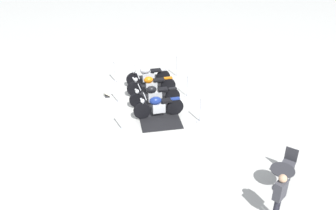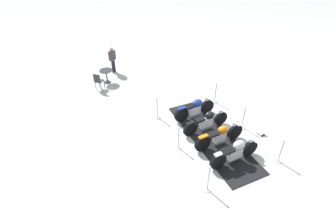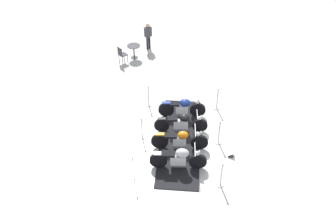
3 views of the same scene
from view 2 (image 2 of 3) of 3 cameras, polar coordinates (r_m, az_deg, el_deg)
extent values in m
plane|color=silver|center=(11.53, 9.41, -6.87)|extent=(80.00, 80.00, 0.00)
cube|color=black|center=(11.52, 9.42, -6.81)|extent=(5.42, 4.00, 0.03)
cylinder|color=black|center=(10.82, 17.29, -8.94)|extent=(0.47, 0.65, 0.68)
cylinder|color=black|center=(10.04, 10.80, -11.88)|extent=(0.47, 0.65, 0.68)
cube|color=silver|center=(10.37, 14.23, -10.13)|extent=(0.51, 0.63, 0.43)
ellipsoid|color=#B7BAC1|center=(10.20, 15.16, -8.38)|extent=(0.56, 0.62, 0.35)
cube|color=black|center=(9.96, 12.75, -9.63)|extent=(0.53, 0.59, 0.08)
cube|color=#B7BAC1|center=(9.78, 11.03, -10.39)|extent=(0.33, 0.40, 0.06)
cylinder|color=silver|center=(10.59, 17.28, -7.94)|extent=(0.20, 0.26, 0.58)
cylinder|color=silver|center=(10.33, 17.33, -6.64)|extent=(0.62, 0.40, 0.04)
sphere|color=silver|center=(10.52, 17.55, -7.28)|extent=(0.18, 0.18, 0.18)
cylinder|color=black|center=(11.39, 14.28, -5.68)|extent=(0.47, 0.66, 0.70)
cylinder|color=black|center=(10.60, 7.52, -8.33)|extent=(0.47, 0.66, 0.70)
cube|color=silver|center=(10.95, 11.06, -6.80)|extent=(0.46, 0.56, 0.40)
ellipsoid|color=#D16B0F|center=(10.80, 11.81, -5.26)|extent=(0.49, 0.53, 0.31)
cube|color=black|center=(10.58, 9.62, -6.27)|extent=(0.51, 0.60, 0.08)
cube|color=#D16B0F|center=(10.35, 7.68, -6.79)|extent=(0.32, 0.40, 0.06)
cylinder|color=silver|center=(11.15, 14.11, -4.67)|extent=(0.24, 0.34, 0.59)
cylinder|color=silver|center=(10.88, 13.97, -3.37)|extent=(0.65, 0.42, 0.04)
sphere|color=silver|center=(11.06, 14.24, -4.04)|extent=(0.18, 0.18, 0.18)
cylinder|color=black|center=(12.04, 11.39, -2.85)|extent=(0.45, 0.60, 0.65)
cylinder|color=black|center=(11.25, 4.84, -5.31)|extent=(0.45, 0.60, 0.65)
cube|color=silver|center=(11.58, 8.26, -3.78)|extent=(0.51, 0.62, 0.43)
ellipsoid|color=black|center=(11.44, 9.02, -2.17)|extent=(0.52, 0.56, 0.32)
cube|color=black|center=(11.22, 6.89, -3.13)|extent=(0.48, 0.51, 0.08)
cube|color=black|center=(11.02, 4.93, -3.91)|extent=(0.31, 0.37, 0.06)
cylinder|color=silver|center=(11.84, 11.27, -1.90)|extent=(0.21, 0.27, 0.55)
cylinder|color=silver|center=(11.61, 11.18, -0.68)|extent=(0.54, 0.37, 0.04)
sphere|color=silver|center=(11.78, 11.45, -1.34)|extent=(0.18, 0.18, 0.18)
cylinder|color=black|center=(12.64, 8.46, -0.35)|extent=(0.49, 0.66, 0.70)
cylinder|color=black|center=(11.98, 2.94, -2.16)|extent=(0.49, 0.66, 0.70)
cube|color=silver|center=(12.27, 5.79, -1.06)|extent=(0.48, 0.57, 0.41)
ellipsoid|color=navy|center=(12.13, 6.40, 0.45)|extent=(0.56, 0.61, 0.34)
cube|color=black|center=(11.94, 4.52, -0.34)|extent=(0.49, 0.53, 0.08)
cube|color=navy|center=(11.76, 3.00, -0.69)|extent=(0.34, 0.41, 0.06)
cylinder|color=silver|center=(12.43, 8.30, 0.68)|extent=(0.20, 0.27, 0.60)
cylinder|color=silver|center=(12.20, 8.17, 1.98)|extent=(0.54, 0.36, 0.04)
sphere|color=silver|center=(12.36, 8.48, 1.32)|extent=(0.18, 0.18, 0.18)
cylinder|color=silver|center=(10.90, 2.26, -9.21)|extent=(0.29, 0.29, 0.03)
cylinder|color=silver|center=(10.56, 2.32, -7.27)|extent=(0.05, 0.05, 0.97)
sphere|color=silver|center=(10.22, 2.39, -5.10)|extent=(0.09, 0.09, 0.09)
cylinder|color=silver|center=(12.32, 15.68, -4.63)|extent=(0.35, 0.35, 0.03)
cylinder|color=silver|center=(12.01, 16.07, -2.69)|extent=(0.05, 0.05, 1.02)
sphere|color=silver|center=(11.70, 16.49, -0.56)|extent=(0.09, 0.09, 0.09)
cylinder|color=silver|center=(9.62, 8.47, -17.61)|extent=(0.30, 0.30, 0.03)
cylinder|color=silver|center=(9.21, 8.76, -15.57)|extent=(0.05, 0.05, 1.05)
sphere|color=silver|center=(8.79, 9.09, -13.24)|extent=(0.09, 0.09, 0.09)
cylinder|color=silver|center=(13.72, 10.05, 0.72)|extent=(0.29, 0.29, 0.03)
cylinder|color=silver|center=(13.44, 10.27, 2.57)|extent=(0.05, 0.05, 1.02)
sphere|color=silver|center=(13.16, 10.52, 4.58)|extent=(0.09, 0.09, 0.09)
cylinder|color=silver|center=(11.21, 22.71, -11.11)|extent=(0.29, 0.29, 0.03)
cylinder|color=silver|center=(10.87, 23.31, -9.21)|extent=(0.05, 0.05, 1.00)
sphere|color=silver|center=(10.53, 23.98, -7.09)|extent=(0.09, 0.09, 0.09)
cylinder|color=silver|center=(12.45, -2.32, -2.66)|extent=(0.33, 0.33, 0.03)
cylinder|color=silver|center=(12.15, -2.37, -0.76)|extent=(0.05, 0.05, 0.99)
sphere|color=silver|center=(11.85, -2.43, 1.34)|extent=(0.09, 0.09, 0.09)
cube|color=#333338|center=(12.21, 19.42, -5.89)|extent=(0.39, 0.34, 0.02)
cube|color=beige|center=(12.13, 19.54, -5.42)|extent=(0.38, 0.36, 0.17)
cylinder|color=#2D2D33|center=(15.61, -12.98, 4.85)|extent=(0.40, 0.40, 0.02)
cylinder|color=#2D2D33|center=(15.43, -13.16, 6.05)|extent=(0.07, 0.07, 0.73)
cylinder|color=#2D2D33|center=(15.26, -13.35, 7.29)|extent=(0.72, 0.72, 0.03)
cylinder|color=#2D2D33|center=(15.17, -14.74, 4.63)|extent=(0.03, 0.03, 0.48)
cylinder|color=#2D2D33|center=(15.00, -13.65, 4.43)|extent=(0.03, 0.03, 0.48)
cylinder|color=#2D2D33|center=(14.93, -15.42, 4.00)|extent=(0.03, 0.03, 0.48)
cylinder|color=#2D2D33|center=(14.76, -14.32, 3.79)|extent=(0.03, 0.03, 0.48)
cube|color=#3F3F47|center=(14.84, -14.68, 5.07)|extent=(0.49, 0.49, 0.04)
cube|color=#2D2D33|center=(14.59, -15.20, 5.59)|extent=(0.13, 0.39, 0.46)
cylinder|color=#23232D|center=(16.54, -11.60, 8.38)|extent=(0.12, 0.12, 0.82)
cylinder|color=#23232D|center=(16.45, -11.91, 8.18)|extent=(0.12, 0.12, 0.82)
cube|color=#3F3F47|center=(16.20, -12.04, 10.48)|extent=(0.46, 0.37, 0.57)
sphere|color=tan|center=(16.05, -12.21, 11.76)|extent=(0.22, 0.22, 0.22)
camera|label=1|loc=(21.89, -6.47, 34.50)|focal=36.82mm
camera|label=3|loc=(7.24, 110.59, 12.64)|focal=37.69mm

